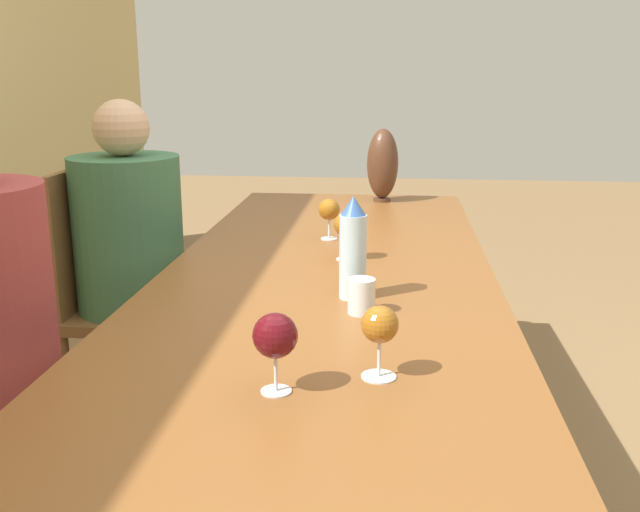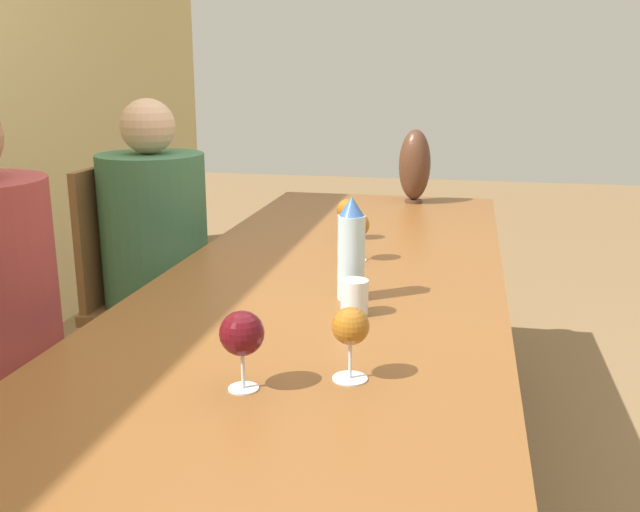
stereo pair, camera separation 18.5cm
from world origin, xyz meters
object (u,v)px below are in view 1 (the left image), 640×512
object	(u,v)px
vase	(383,164)
wine_glass_3	(329,210)
wine_glass_2	(346,226)
wine_glass_4	(380,327)
water_bottle	(353,249)
wine_glass_1	(275,337)
chair_far	(113,293)
person_far	(135,260)
water_tumbler	(361,296)

from	to	relation	value
vase	wine_glass_3	distance (m)	0.77
wine_glass_2	wine_glass_3	size ratio (longest dim) A/B	1.05
wine_glass_3	wine_glass_4	xyz separation A→B (m)	(-1.13, -0.20, 0.00)
water_bottle	wine_glass_1	distance (m)	0.58
wine_glass_1	chair_far	size ratio (longest dim) A/B	0.16
chair_far	person_far	distance (m)	0.16
wine_glass_4	water_bottle	bearing A→B (deg)	9.27
water_bottle	chair_far	distance (m)	1.19
wine_glass_2	chair_far	world-z (taller)	chair_far
wine_glass_1	wine_glass_3	world-z (taller)	wine_glass_1
wine_glass_3	wine_glass_2	bearing A→B (deg)	-164.12
wine_glass_1	wine_glass_3	xyz separation A→B (m)	(1.21, 0.01, -0.01)
water_bottle	wine_glass_1	xyz separation A→B (m)	(-0.57, 0.11, -0.02)
wine_glass_2	wine_glass_4	xyz separation A→B (m)	(-0.86, -0.12, -0.00)
wine_glass_4	wine_glass_3	bearing A→B (deg)	9.96
wine_glass_1	person_far	xyz separation A→B (m)	(1.23, 0.72, -0.21)
water_tumbler	person_far	world-z (taller)	person_far
water_tumbler	chair_far	world-z (taller)	chair_far
water_tumbler	wine_glass_2	world-z (taller)	wine_glass_2
person_far	water_bottle	bearing A→B (deg)	-128.77
water_tumbler	person_far	size ratio (longest dim) A/B	0.07
wine_glass_2	vase	bearing A→B (deg)	-5.16
water_bottle	wine_glass_3	distance (m)	0.65
wine_glass_1	water_tumbler	bearing A→B (deg)	-16.66
water_bottle	wine_glass_3	world-z (taller)	water_bottle
water_bottle	vase	xyz separation A→B (m)	(1.39, -0.05, 0.04)
wine_glass_1	wine_glass_3	bearing A→B (deg)	0.61
water_bottle	person_far	bearing A→B (deg)	51.23
water_bottle	wine_glass_3	bearing A→B (deg)	10.48
water_bottle	wine_glass_4	distance (m)	0.49
water_tumbler	person_far	distance (m)	1.17
wine_glass_1	vase	bearing A→B (deg)	-4.53
wine_glass_1	person_far	bearing A→B (deg)	30.42
vase	wine_glass_4	xyz separation A→B (m)	(-1.87, -0.03, -0.06)
chair_far	person_far	size ratio (longest dim) A/B	0.80
wine_glass_2	person_far	bearing A→B (deg)	69.58
vase	person_far	size ratio (longest dim) A/B	0.26
wine_glass_2	chair_far	distance (m)	0.99
wine_glass_2	wine_glass_3	distance (m)	0.28
water_tumbler	wine_glass_1	size ratio (longest dim) A/B	0.57
water_bottle	wine_glass_3	xyz separation A→B (m)	(0.64, 0.12, -0.03)
wine_glass_4	person_far	bearing A→B (deg)	38.31
vase	water_tumbler	bearing A→B (deg)	179.22
vase	chair_far	distance (m)	1.27
vase	wine_glass_1	distance (m)	1.96
wine_glass_1	wine_glass_2	distance (m)	0.94
water_tumbler	wine_glass_2	distance (m)	0.50
water_tumbler	wine_glass_4	size ratio (longest dim) A/B	0.60
water_tumbler	wine_glass_2	size ratio (longest dim) A/B	0.58
water_bottle	person_far	xyz separation A→B (m)	(0.67, 0.83, -0.23)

